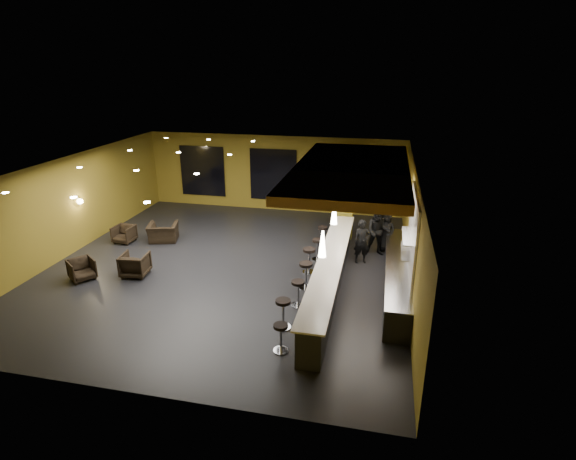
% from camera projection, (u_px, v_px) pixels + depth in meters
% --- Properties ---
extents(floor, '(12.00, 13.00, 0.10)m').
position_uv_depth(floor, '(229.00, 267.00, 15.59)').
color(floor, black).
rests_on(floor, ground).
extents(ceiling, '(12.00, 13.00, 0.10)m').
position_uv_depth(ceiling, '(224.00, 165.00, 14.32)').
color(ceiling, black).
extents(wall_back, '(12.00, 0.10, 3.50)m').
position_uv_depth(wall_back, '(274.00, 173.00, 20.95)').
color(wall_back, olive).
rests_on(wall_back, floor).
extents(wall_front, '(12.00, 0.10, 3.50)m').
position_uv_depth(wall_front, '(115.00, 323.00, 8.97)').
color(wall_front, olive).
rests_on(wall_front, floor).
extents(wall_left, '(0.10, 13.00, 3.50)m').
position_uv_depth(wall_left, '(67.00, 206.00, 16.16)').
color(wall_left, olive).
rests_on(wall_left, floor).
extents(wall_right, '(0.10, 13.00, 3.50)m').
position_uv_depth(wall_right, '(413.00, 232.00, 13.75)').
color(wall_right, olive).
rests_on(wall_right, floor).
extents(wood_soffit, '(3.60, 8.00, 0.28)m').
position_uv_depth(wood_soffit, '(352.00, 170.00, 14.51)').
color(wood_soffit, '#BA7B36').
rests_on(wood_soffit, ceiling).
extents(window_left, '(2.20, 0.06, 2.40)m').
position_uv_depth(window_left, '(203.00, 171.00, 21.56)').
color(window_left, black).
rests_on(window_left, wall_back).
extents(window_center, '(2.20, 0.06, 2.40)m').
position_uv_depth(window_center, '(273.00, 175.00, 20.86)').
color(window_center, black).
rests_on(window_center, wall_back).
extents(window_right, '(2.20, 0.06, 2.40)m').
position_uv_depth(window_right, '(338.00, 178.00, 20.27)').
color(window_right, black).
rests_on(window_right, wall_back).
extents(tile_backsplash, '(0.06, 3.20, 2.40)m').
position_uv_depth(tile_backsplash, '(413.00, 236.00, 12.77)').
color(tile_backsplash, white).
rests_on(tile_backsplash, wall_right).
extents(bar_counter, '(0.60, 8.00, 1.00)m').
position_uv_depth(bar_counter, '(330.00, 275.00, 13.76)').
color(bar_counter, black).
rests_on(bar_counter, floor).
extents(bar_top, '(0.78, 8.10, 0.05)m').
position_uv_depth(bar_top, '(331.00, 260.00, 13.57)').
color(bar_top, silver).
rests_on(bar_top, bar_counter).
extents(prep_counter, '(0.70, 6.00, 0.86)m').
position_uv_depth(prep_counter, '(397.00, 276.00, 13.84)').
color(prep_counter, black).
rests_on(prep_counter, floor).
extents(prep_top, '(0.72, 6.00, 0.03)m').
position_uv_depth(prep_top, '(398.00, 263.00, 13.68)').
color(prep_top, silver).
rests_on(prep_top, prep_counter).
extents(wall_shelf_lower, '(0.30, 1.50, 0.03)m').
position_uv_depth(wall_shelf_lower, '(406.00, 251.00, 12.75)').
color(wall_shelf_lower, silver).
rests_on(wall_shelf_lower, wall_right).
extents(wall_shelf_upper, '(0.30, 1.50, 0.03)m').
position_uv_depth(wall_shelf_upper, '(408.00, 236.00, 12.60)').
color(wall_shelf_upper, silver).
rests_on(wall_shelf_upper, wall_right).
extents(column, '(0.60, 0.60, 3.50)m').
position_uv_depth(column, '(346.00, 195.00, 17.52)').
color(column, olive).
rests_on(column, floor).
extents(wall_sconce, '(0.22, 0.22, 0.22)m').
position_uv_depth(wall_sconce, '(80.00, 201.00, 16.57)').
color(wall_sconce, '#FFE5B2').
rests_on(wall_sconce, wall_left).
extents(pendant_0, '(0.20, 0.20, 0.70)m').
position_uv_depth(pendant_0, '(322.00, 244.00, 11.28)').
color(pendant_0, white).
rests_on(pendant_0, wood_soffit).
extents(pendant_1, '(0.20, 0.20, 0.70)m').
position_uv_depth(pendant_1, '(334.00, 213.00, 13.56)').
color(pendant_1, white).
rests_on(pendant_1, wood_soffit).
extents(pendant_2, '(0.20, 0.20, 0.70)m').
position_uv_depth(pendant_2, '(343.00, 191.00, 15.85)').
color(pendant_2, white).
rests_on(pendant_2, wood_soffit).
extents(staff_a, '(0.66, 0.52, 1.57)m').
position_uv_depth(staff_a, '(362.00, 242.00, 15.57)').
color(staff_a, black).
rests_on(staff_a, floor).
extents(staff_b, '(0.89, 0.70, 1.82)m').
position_uv_depth(staff_b, '(378.00, 231.00, 16.15)').
color(staff_b, black).
rests_on(staff_b, floor).
extents(staff_c, '(0.91, 0.75, 1.59)m').
position_uv_depth(staff_c, '(386.00, 231.00, 16.53)').
color(staff_c, black).
rests_on(staff_c, floor).
extents(armchair_a, '(1.05, 1.04, 0.69)m').
position_uv_depth(armchair_a, '(82.00, 269.00, 14.51)').
color(armchair_a, black).
rests_on(armchair_a, floor).
extents(armchair_b, '(0.91, 0.93, 0.77)m').
position_uv_depth(armchair_b, '(135.00, 264.00, 14.76)').
color(armchair_b, black).
rests_on(armchair_b, floor).
extents(armchair_c, '(0.77, 0.79, 0.68)m').
position_uv_depth(armchair_c, '(124.00, 234.00, 17.48)').
color(armchair_c, black).
rests_on(armchair_c, floor).
extents(armchair_d, '(1.32, 1.23, 0.71)m').
position_uv_depth(armchair_d, '(163.00, 233.00, 17.59)').
color(armchair_d, black).
rests_on(armchair_d, floor).
extents(bar_stool_0, '(0.38, 0.38, 0.75)m').
position_uv_depth(bar_stool_0, '(281.00, 334.00, 10.82)').
color(bar_stool_0, silver).
rests_on(bar_stool_0, floor).
extents(bar_stool_1, '(0.42, 0.42, 0.83)m').
position_uv_depth(bar_stool_1, '(283.00, 310.00, 11.77)').
color(bar_stool_1, silver).
rests_on(bar_stool_1, floor).
extents(bar_stool_2, '(0.40, 0.40, 0.79)m').
position_uv_depth(bar_stool_2, '(298.00, 290.00, 12.84)').
color(bar_stool_2, silver).
rests_on(bar_stool_2, floor).
extents(bar_stool_3, '(0.43, 0.43, 0.86)m').
position_uv_depth(bar_stool_3, '(306.00, 272.00, 13.86)').
color(bar_stool_3, silver).
rests_on(bar_stool_3, floor).
extents(bar_stool_4, '(0.44, 0.44, 0.87)m').
position_uv_depth(bar_stool_4, '(309.00, 257.00, 14.88)').
color(bar_stool_4, silver).
rests_on(bar_stool_4, floor).
extents(bar_stool_5, '(0.39, 0.39, 0.78)m').
position_uv_depth(bar_stool_5, '(318.00, 247.00, 15.87)').
color(bar_stool_5, silver).
rests_on(bar_stool_5, floor).
extents(bar_stool_6, '(0.39, 0.39, 0.76)m').
position_uv_depth(bar_stool_6, '(323.00, 234.00, 17.10)').
color(bar_stool_6, silver).
rests_on(bar_stool_6, floor).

